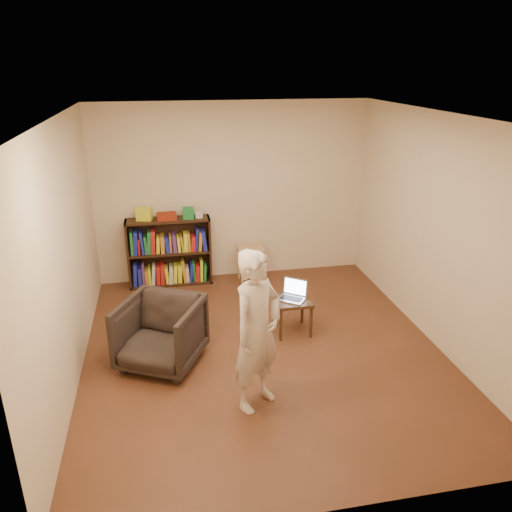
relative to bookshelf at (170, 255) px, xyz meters
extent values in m
plane|color=#4C2D18|center=(0.97, -2.09, -0.44)|extent=(4.50, 4.50, 0.00)
plane|color=silver|center=(0.97, -2.09, 2.16)|extent=(4.50, 4.50, 0.00)
plane|color=beige|center=(0.97, 0.16, 0.86)|extent=(4.00, 0.00, 4.00)
plane|color=beige|center=(-1.03, -2.09, 0.86)|extent=(0.00, 4.50, 4.50)
plane|color=beige|center=(2.97, -2.09, 0.86)|extent=(0.00, 4.50, 4.50)
cube|color=black|center=(-0.58, -0.01, 0.06)|extent=(0.03, 0.30, 1.00)
cube|color=black|center=(0.59, -0.01, 0.06)|extent=(0.03, 0.30, 1.00)
cube|color=black|center=(0.00, 0.13, 0.06)|extent=(1.20, 0.02, 1.00)
cube|color=black|center=(0.00, -0.01, -0.42)|extent=(1.20, 0.30, 0.03)
cube|color=black|center=(0.00, -0.01, 0.06)|extent=(1.14, 0.30, 0.03)
cube|color=black|center=(0.00, -0.01, 0.55)|extent=(1.20, 0.30, 0.03)
cube|color=yellow|center=(-0.32, 0.01, 0.65)|extent=(0.24, 0.20, 0.17)
cube|color=maroon|center=(-0.01, -0.03, 0.61)|extent=(0.28, 0.21, 0.09)
cube|color=#207A37|center=(0.30, -0.03, 0.64)|extent=(0.17, 0.17, 0.15)
cube|color=beige|center=(0.45, -0.02, 0.60)|extent=(0.11, 0.11, 0.08)
cube|color=#AC7B53|center=(1.17, -0.17, 0.08)|extent=(0.38, 0.38, 0.04)
cylinder|color=#AC7B53|center=(1.02, -0.31, -0.19)|extent=(0.04, 0.04, 0.50)
cylinder|color=#AC7B53|center=(1.32, -0.31, -0.19)|extent=(0.04, 0.04, 0.50)
cylinder|color=#AC7B53|center=(1.02, -0.02, -0.19)|extent=(0.04, 0.04, 0.50)
cylinder|color=#AC7B53|center=(1.32, -0.02, -0.19)|extent=(0.04, 0.04, 0.50)
imported|color=black|center=(-0.17, -2.14, -0.07)|extent=(1.08, 1.09, 0.75)
cube|color=black|center=(1.40, -1.73, -0.02)|extent=(0.43, 0.43, 0.04)
cylinder|color=black|center=(1.21, -1.92, -0.24)|extent=(0.04, 0.04, 0.40)
cylinder|color=black|center=(1.58, -1.92, -0.24)|extent=(0.04, 0.04, 0.40)
cylinder|color=black|center=(1.21, -1.55, -0.24)|extent=(0.04, 0.04, 0.40)
cylinder|color=black|center=(1.58, -1.55, -0.24)|extent=(0.04, 0.04, 0.40)
cube|color=#A8A7AC|center=(1.38, -1.75, 0.01)|extent=(0.37, 0.36, 0.02)
cube|color=black|center=(1.38, -1.75, 0.02)|extent=(0.28, 0.25, 0.00)
cube|color=#A8A7AC|center=(1.45, -1.65, 0.12)|extent=(0.27, 0.21, 0.22)
cube|color=#A1B2E1|center=(1.45, -1.65, 0.12)|extent=(0.23, 0.18, 0.18)
imported|color=beige|center=(0.72, -3.01, 0.35)|extent=(0.69, 0.66, 1.58)
camera|label=1|loc=(-0.05, -6.93, 2.66)|focal=35.00mm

